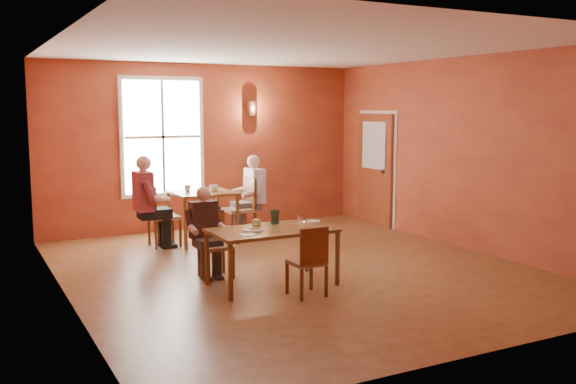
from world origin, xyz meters
name	(u,v)px	position (x,y,z in m)	size (l,w,h in m)	color
ground	(295,269)	(0.00, 0.00, 0.00)	(6.00, 7.00, 0.01)	brown
wall_back	(205,147)	(0.00, 3.50, 1.50)	(6.00, 0.04, 3.00)	brown
wall_front	(484,190)	(0.00, -3.50, 1.50)	(6.00, 0.04, 3.00)	brown
wall_left	(62,171)	(-3.00, 0.00, 1.50)	(0.04, 7.00, 3.00)	brown
wall_right	(464,153)	(3.00, 0.00, 1.50)	(0.04, 7.00, 3.00)	brown
ceiling	(295,47)	(0.00, 0.00, 3.00)	(6.00, 7.00, 0.04)	white
window	(163,137)	(-0.80, 3.45, 1.70)	(1.36, 0.10, 1.96)	white
door	(375,170)	(2.94, 2.30, 1.05)	(0.12, 1.04, 2.10)	maroon
wall_sconce	(252,108)	(0.90, 3.40, 2.20)	(0.16, 0.16, 0.28)	brown
main_table	(272,257)	(-0.62, -0.56, 0.36)	(1.52, 0.86, 0.71)	brown
chair_diner_main	(216,245)	(-1.12, 0.09, 0.43)	(0.38, 0.38, 0.86)	#5D3012
diner_main	(216,235)	(-1.12, 0.06, 0.57)	(0.46, 0.46, 1.15)	#2E2219
chair_empty	(307,261)	(-0.47, -1.17, 0.42)	(0.37, 0.37, 0.84)	#563014
plate_food	(253,229)	(-0.88, -0.56, 0.73)	(0.26, 0.26, 0.03)	white
sandwich	(256,225)	(-0.79, -0.46, 0.76)	(0.08, 0.08, 0.10)	tan
goblet_a	(299,218)	(-0.18, -0.46, 0.79)	(0.07, 0.07, 0.16)	white
goblet_c	(302,221)	(-0.27, -0.71, 0.80)	(0.07, 0.07, 0.18)	white
menu_stand	(275,217)	(-0.44, -0.27, 0.81)	(0.11, 0.06, 0.19)	#1C3623
knife	(276,233)	(-0.69, -0.83, 0.71)	(0.19, 0.01, 0.00)	white
napkin	(248,235)	(-1.04, -0.78, 0.72)	(0.17, 0.17, 0.01)	white
side_plate	(314,221)	(0.10, -0.36, 0.72)	(0.16, 0.16, 0.01)	silver
sunglasses	(321,229)	(-0.11, -0.90, 0.72)	(0.12, 0.04, 0.01)	black
second_table	(203,217)	(-0.50, 2.30, 0.42)	(0.96, 0.96, 0.84)	brown
chair_diner_white	(239,208)	(0.15, 2.30, 0.52)	(0.46, 0.46, 1.03)	#402410
diner_white	(240,199)	(0.18, 2.30, 0.68)	(0.54, 0.54, 1.36)	silver
chair_diner_maroon	(164,216)	(-1.15, 2.30, 0.49)	(0.44, 0.44, 0.99)	brown
diner_maroon	(162,202)	(-1.18, 2.30, 0.71)	(0.57, 0.57, 1.42)	maroon
cup_a	(214,188)	(-0.33, 2.22, 0.90)	(0.14, 0.14, 0.11)	silver
cup_b	(187,188)	(-0.71, 2.41, 0.90)	(0.11, 0.11, 0.10)	white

